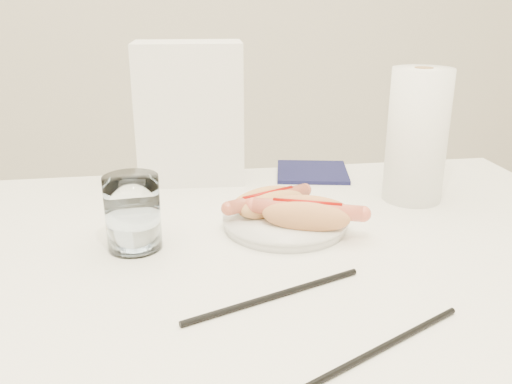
{
  "coord_description": "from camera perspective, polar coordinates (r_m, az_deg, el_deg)",
  "views": [
    {
      "loc": [
        -0.09,
        -0.7,
        1.1
      ],
      "look_at": [
        0.03,
        0.06,
        0.82
      ],
      "focal_mm": 38.32,
      "sensor_mm": 36.0,
      "label": 1
    }
  ],
  "objects": [
    {
      "name": "water_glass",
      "position": [
        0.8,
        -12.73,
        -2.12
      ],
      "size": [
        0.08,
        0.08,
        0.11
      ],
      "primitive_type": "cylinder",
      "color": "white",
      "rests_on": "table"
    },
    {
      "name": "hotdog_right",
      "position": [
        0.83,
        5.34,
        -2.27
      ],
      "size": [
        0.16,
        0.11,
        0.05
      ],
      "rotation": [
        0.0,
        0.0,
        -0.37
      ],
      "color": "#E49559",
      "rests_on": "plate"
    },
    {
      "name": "navy_napkin",
      "position": [
        1.13,
        5.88,
        2.1
      ],
      "size": [
        0.17,
        0.17,
        0.01
      ],
      "primitive_type": "cube",
      "rotation": [
        0.0,
        0.0,
        -0.2
      ],
      "color": "#12133A",
      "rests_on": "table"
    },
    {
      "name": "napkin_box",
      "position": [
        1.07,
        -6.9,
        8.17
      ],
      "size": [
        0.21,
        0.12,
        0.27
      ],
      "primitive_type": "cube",
      "rotation": [
        0.0,
        0.0,
        -0.07
      ],
      "color": "white",
      "rests_on": "table"
    },
    {
      "name": "chopstick_far",
      "position": [
        0.61,
        13.5,
        -15.27
      ],
      "size": [
        0.2,
        0.11,
        0.01
      ],
      "primitive_type": "cylinder",
      "rotation": [
        0.0,
        1.57,
        0.47
      ],
      "color": "black",
      "rests_on": "table"
    },
    {
      "name": "table",
      "position": [
        0.81,
        -1.09,
        -10.24
      ],
      "size": [
        1.2,
        0.8,
        0.75
      ],
      "color": "white",
      "rests_on": "ground"
    },
    {
      "name": "hotdog_left",
      "position": [
        0.87,
        1.28,
        -1.1
      ],
      "size": [
        0.15,
        0.1,
        0.04
      ],
      "rotation": [
        0.0,
        0.0,
        0.44
      ],
      "color": "#E7A05C",
      "rests_on": "plate"
    },
    {
      "name": "chopstick_near",
      "position": [
        0.68,
        1.99,
        -10.76
      ],
      "size": [
        0.23,
        0.1,
        0.01
      ],
      "primitive_type": "cylinder",
      "rotation": [
        0.0,
        1.57,
        0.37
      ],
      "color": "black",
      "rests_on": "table"
    },
    {
      "name": "plate",
      "position": [
        0.87,
        3.06,
        -3.25
      ],
      "size": [
        0.25,
        0.25,
        0.02
      ],
      "primitive_type": "cylinder",
      "rotation": [
        0.0,
        0.0,
        0.36
      ],
      "color": "silver",
      "rests_on": "table"
    },
    {
      "name": "paper_towel_roll",
      "position": [
        1.0,
        16.46,
        5.63
      ],
      "size": [
        0.13,
        0.13,
        0.23
      ],
      "primitive_type": "cylinder",
      "rotation": [
        0.0,
        0.0,
        -0.33
      ],
      "color": "white",
      "rests_on": "table"
    }
  ]
}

